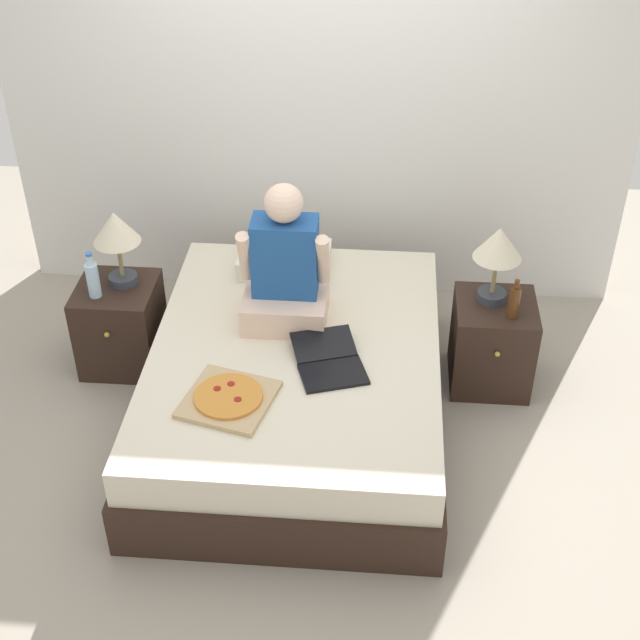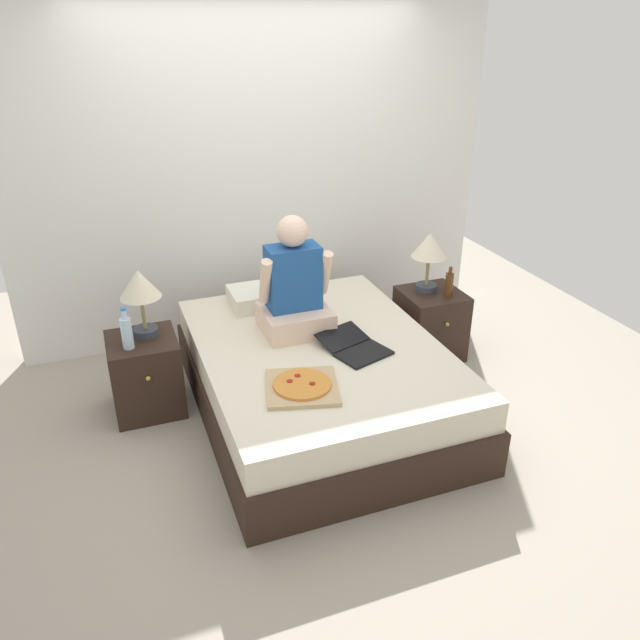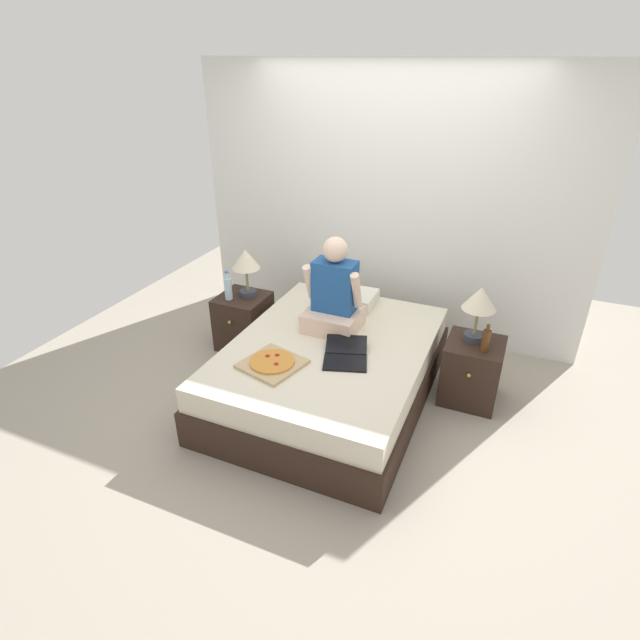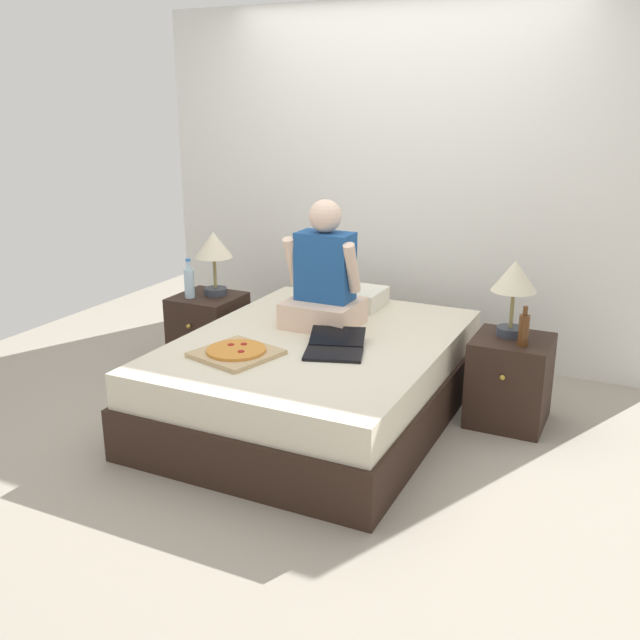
# 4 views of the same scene
# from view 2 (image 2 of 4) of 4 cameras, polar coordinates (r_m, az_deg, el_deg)

# --- Properties ---
(ground_plane) EXTENTS (5.76, 5.76, 0.00)m
(ground_plane) POSITION_cam_2_polar(r_m,az_deg,el_deg) (4.24, -0.07, -8.17)
(ground_plane) COLOR #9E9384
(wall_back) EXTENTS (3.76, 0.12, 2.50)m
(wall_back) POSITION_cam_2_polar(r_m,az_deg,el_deg) (4.94, -5.78, 12.72)
(wall_back) COLOR silver
(wall_back) RESTS_ON ground
(bed) EXTENTS (1.53, 2.02, 0.50)m
(bed) POSITION_cam_2_polar(r_m,az_deg,el_deg) (4.10, -0.07, -5.36)
(bed) COLOR black
(bed) RESTS_ON ground
(nightstand_left) EXTENTS (0.44, 0.47, 0.52)m
(nightstand_left) POSITION_cam_2_polar(r_m,az_deg,el_deg) (4.27, -15.64, -4.81)
(nightstand_left) COLOR black
(nightstand_left) RESTS_ON ground
(lamp_on_left_nightstand) EXTENTS (0.26, 0.26, 0.45)m
(lamp_on_left_nightstand) POSITION_cam_2_polar(r_m,az_deg,el_deg) (4.06, -16.15, 2.76)
(lamp_on_left_nightstand) COLOR #333842
(lamp_on_left_nightstand) RESTS_ON nightstand_left
(water_bottle) EXTENTS (0.07, 0.07, 0.28)m
(water_bottle) POSITION_cam_2_polar(r_m,az_deg,el_deg) (4.01, -17.26, -1.06)
(water_bottle) COLOR silver
(water_bottle) RESTS_ON nightstand_left
(nightstand_right) EXTENTS (0.44, 0.47, 0.52)m
(nightstand_right) POSITION_cam_2_polar(r_m,az_deg,el_deg) (4.84, 10.03, -0.34)
(nightstand_right) COLOR black
(nightstand_right) RESTS_ON ground
(lamp_on_right_nightstand) EXTENTS (0.26, 0.26, 0.45)m
(lamp_on_right_nightstand) POSITION_cam_2_polar(r_m,az_deg,el_deg) (4.64, 9.96, 6.37)
(lamp_on_right_nightstand) COLOR #333842
(lamp_on_right_nightstand) RESTS_ON nightstand_right
(beer_bottle) EXTENTS (0.06, 0.06, 0.23)m
(beer_bottle) POSITION_cam_2_polar(r_m,az_deg,el_deg) (4.65, 11.72, 3.22)
(beer_bottle) COLOR #512D14
(beer_bottle) RESTS_ON nightstand_right
(pillow) EXTENTS (0.52, 0.34, 0.12)m
(pillow) POSITION_cam_2_polar(r_m,az_deg,el_deg) (4.54, -4.93, 2.24)
(pillow) COLOR silver
(pillow) RESTS_ON bed
(person_seated) EXTENTS (0.47, 0.40, 0.78)m
(person_seated) POSITION_cam_2_polar(r_m,az_deg,el_deg) (4.05, -2.38, 2.77)
(person_seated) COLOR beige
(person_seated) RESTS_ON bed
(laptop) EXTENTS (0.43, 0.49, 0.07)m
(laptop) POSITION_cam_2_polar(r_m,az_deg,el_deg) (3.90, 3.35, -2.59)
(laptop) COLOR black
(laptop) RESTS_ON bed
(pizza_box) EXTENTS (0.49, 0.49, 0.05)m
(pizza_box) POSITION_cam_2_polar(r_m,az_deg,el_deg) (3.52, -1.64, -6.07)
(pizza_box) COLOR tan
(pizza_box) RESTS_ON bed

